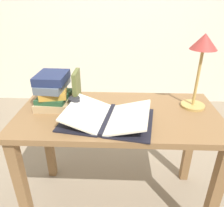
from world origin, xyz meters
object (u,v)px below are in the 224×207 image
at_px(open_book, 107,117).
at_px(book_standing_upright, 77,88).
at_px(reading_lamp, 202,53).
at_px(book_stack_tall, 54,91).
at_px(coffee_mug, 75,104).

height_order(open_book, book_standing_upright, book_standing_upright).
relative_size(open_book, reading_lamp, 1.23).
bearing_deg(reading_lamp, book_standing_upright, 179.65).
xyz_separation_m(book_stack_tall, reading_lamp, (0.90, 0.01, 0.25)).
xyz_separation_m(reading_lamp, coffee_mug, (-0.75, -0.08, -0.31)).
distance_m(book_stack_tall, reading_lamp, 0.93).
relative_size(open_book, coffee_mug, 5.67).
xyz_separation_m(open_book, coffee_mug, (-0.21, 0.11, 0.02)).
relative_size(open_book, book_standing_upright, 2.49).
relative_size(open_book, book_stack_tall, 2.19).
bearing_deg(open_book, reading_lamp, 29.53).
bearing_deg(book_stack_tall, reading_lamp, 0.76).
bearing_deg(book_standing_upright, open_book, -44.25).
xyz_separation_m(open_book, book_standing_upright, (-0.21, 0.20, 0.09)).
bearing_deg(coffee_mug, open_book, -28.52).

